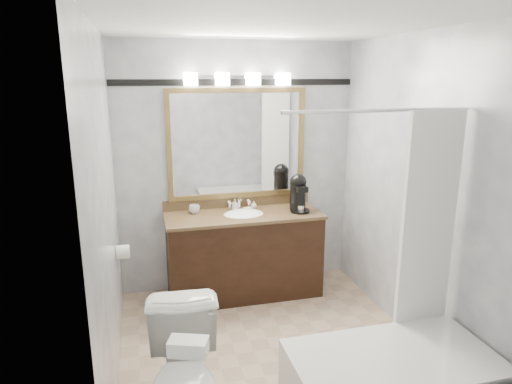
# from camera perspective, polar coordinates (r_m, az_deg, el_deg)

# --- Properties ---
(room) EXTENTS (2.42, 2.62, 2.52)m
(room) POSITION_cam_1_polar(r_m,az_deg,el_deg) (3.41, 2.19, -1.17)
(room) COLOR tan
(room) RESTS_ON ground
(vanity) EXTENTS (1.53, 0.58, 0.97)m
(vanity) POSITION_cam_1_polar(r_m,az_deg,el_deg) (4.61, -1.53, -7.59)
(vanity) COLOR black
(vanity) RESTS_ON ground
(mirror) EXTENTS (1.40, 0.04, 1.10)m
(mirror) POSITION_cam_1_polar(r_m,az_deg,el_deg) (4.58, -2.37, 6.02)
(mirror) COLOR olive
(mirror) RESTS_ON room
(vanity_light_bar) EXTENTS (1.02, 0.14, 0.12)m
(vanity_light_bar) POSITION_cam_1_polar(r_m,az_deg,el_deg) (4.48, -2.30, 13.96)
(vanity_light_bar) COLOR silver
(vanity_light_bar) RESTS_ON room
(accent_stripe) EXTENTS (2.40, 0.01, 0.06)m
(accent_stripe) POSITION_cam_1_polar(r_m,az_deg,el_deg) (4.54, -2.48, 13.54)
(accent_stripe) COLOR black
(accent_stripe) RESTS_ON room
(bathtub) EXTENTS (1.30, 0.75, 1.96)m
(bathtub) POSITION_cam_1_polar(r_m,az_deg,el_deg) (3.29, 16.84, -21.19)
(bathtub) COLOR white
(bathtub) RESTS_ON ground
(tp_roll) EXTENTS (0.11, 0.12, 0.12)m
(tp_roll) POSITION_cam_1_polar(r_m,az_deg,el_deg) (4.09, -16.29, -7.21)
(tp_roll) COLOR white
(tp_roll) RESTS_ON room
(toilet) EXTENTS (0.51, 0.83, 0.81)m
(toilet) POSITION_cam_1_polar(r_m,az_deg,el_deg) (2.93, -8.83, -22.63)
(toilet) COLOR white
(toilet) RESTS_ON ground
(tissue_box) EXTENTS (0.22, 0.16, 0.08)m
(tissue_box) POSITION_cam_1_polar(r_m,az_deg,el_deg) (2.42, -8.47, -18.57)
(tissue_box) COLOR white
(tissue_box) RESTS_ON toilet
(coffee_maker) EXTENTS (0.19, 0.24, 0.37)m
(coffee_maker) POSITION_cam_1_polar(r_m,az_deg,el_deg) (4.55, 5.29, 0.01)
(coffee_maker) COLOR black
(coffee_maker) RESTS_ON vanity
(cup_left) EXTENTS (0.13, 0.13, 0.08)m
(cup_left) POSITION_cam_1_polar(r_m,az_deg,el_deg) (4.52, -7.72, -2.13)
(cup_left) COLOR white
(cup_left) RESTS_ON vanity
(cup_right) EXTENTS (0.10, 0.10, 0.07)m
(cup_right) POSITION_cam_1_polar(r_m,az_deg,el_deg) (4.53, -7.51, -2.19)
(cup_right) COLOR white
(cup_right) RESTS_ON vanity
(soap_bottle_a) EXTENTS (0.06, 0.06, 0.10)m
(soap_bottle_a) POSITION_cam_1_polar(r_m,az_deg,el_deg) (4.60, -2.65, -1.57)
(soap_bottle_a) COLOR white
(soap_bottle_a) RESTS_ON vanity
(soap_bottle_b) EXTENTS (0.07, 0.07, 0.07)m
(soap_bottle_b) POSITION_cam_1_polar(r_m,az_deg,el_deg) (4.64, -0.27, -1.61)
(soap_bottle_b) COLOR white
(soap_bottle_b) RESTS_ON vanity
(soap_bar) EXTENTS (0.08, 0.06, 0.02)m
(soap_bar) POSITION_cam_1_polar(r_m,az_deg,el_deg) (4.59, -1.02, -2.11)
(soap_bar) COLOR beige
(soap_bar) RESTS_ON vanity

